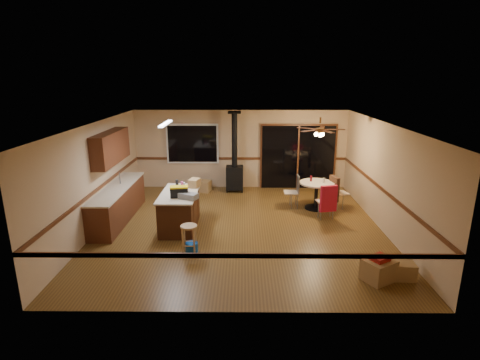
{
  "coord_description": "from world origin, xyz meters",
  "views": [
    {
      "loc": [
        0.08,
        -8.74,
        3.7
      ],
      "look_at": [
        0.0,
        0.3,
        1.15
      ],
      "focal_mm": 28.0,
      "sensor_mm": 36.0,
      "label": 1
    }
  ],
  "objects_px": {
    "kitchen_island": "(180,210)",
    "wood_stove": "(235,169)",
    "bar_stool": "(189,239)",
    "chair_right": "(335,189)",
    "box_corner_a": "(379,270)",
    "box_corner_b": "(404,271)",
    "toolbox_black": "(179,192)",
    "toolbox_grey": "(188,196)",
    "blue_bucket": "(192,247)",
    "box_under_window": "(204,186)",
    "chair_near": "(328,198)",
    "chair_left": "(295,188)",
    "dining_table": "(316,191)"
  },
  "relations": [
    {
      "from": "wood_stove",
      "to": "dining_table",
      "type": "bearing_deg",
      "value": -35.16
    },
    {
      "from": "chair_left",
      "to": "box_corner_a",
      "type": "height_order",
      "value": "chair_left"
    },
    {
      "from": "bar_stool",
      "to": "box_under_window",
      "type": "bearing_deg",
      "value": 91.99
    },
    {
      "from": "chair_near",
      "to": "chair_right",
      "type": "bearing_deg",
      "value": 66.43
    },
    {
      "from": "box_corner_a",
      "to": "wood_stove",
      "type": "bearing_deg",
      "value": 116.84
    },
    {
      "from": "wood_stove",
      "to": "box_under_window",
      "type": "bearing_deg",
      "value": -177.04
    },
    {
      "from": "toolbox_black",
      "to": "kitchen_island",
      "type": "bearing_deg",
      "value": 101.76
    },
    {
      "from": "bar_stool",
      "to": "box_under_window",
      "type": "relative_size",
      "value": 1.4
    },
    {
      "from": "chair_right",
      "to": "dining_table",
      "type": "bearing_deg",
      "value": -179.54
    },
    {
      "from": "toolbox_grey",
      "to": "dining_table",
      "type": "distance_m",
      "value": 3.85
    },
    {
      "from": "toolbox_grey",
      "to": "chair_near",
      "type": "bearing_deg",
      "value": 15.16
    },
    {
      "from": "kitchen_island",
      "to": "toolbox_grey",
      "type": "xyz_separation_m",
      "value": [
        0.3,
        -0.44,
        0.51
      ]
    },
    {
      "from": "dining_table",
      "to": "chair_right",
      "type": "height_order",
      "value": "chair_right"
    },
    {
      "from": "dining_table",
      "to": "chair_right",
      "type": "bearing_deg",
      "value": 0.46
    },
    {
      "from": "chair_near",
      "to": "box_corner_b",
      "type": "bearing_deg",
      "value": -74.62
    },
    {
      "from": "box_under_window",
      "to": "toolbox_black",
      "type": "bearing_deg",
      "value": -93.73
    },
    {
      "from": "chair_right",
      "to": "box_under_window",
      "type": "bearing_deg",
      "value": 157.66
    },
    {
      "from": "box_corner_a",
      "to": "box_corner_b",
      "type": "xyz_separation_m",
      "value": [
        0.5,
        0.07,
        -0.05
      ]
    },
    {
      "from": "kitchen_island",
      "to": "wood_stove",
      "type": "xyz_separation_m",
      "value": [
        1.3,
        3.05,
        0.28
      ]
    },
    {
      "from": "bar_stool",
      "to": "dining_table",
      "type": "xyz_separation_m",
      "value": [
        3.22,
        2.83,
        0.21
      ]
    },
    {
      "from": "chair_right",
      "to": "box_corner_a",
      "type": "relative_size",
      "value": 1.3
    },
    {
      "from": "blue_bucket",
      "to": "dining_table",
      "type": "xyz_separation_m",
      "value": [
        3.18,
        2.78,
        0.42
      ]
    },
    {
      "from": "box_corner_b",
      "to": "chair_left",
      "type": "bearing_deg",
      "value": 111.47
    },
    {
      "from": "kitchen_island",
      "to": "wood_stove",
      "type": "bearing_deg",
      "value": 66.91
    },
    {
      "from": "toolbox_grey",
      "to": "chair_left",
      "type": "xyz_separation_m",
      "value": [
        2.76,
        1.93,
        -0.38
      ]
    },
    {
      "from": "toolbox_black",
      "to": "box_corner_b",
      "type": "bearing_deg",
      "value": -25.0
    },
    {
      "from": "box_corner_b",
      "to": "box_under_window",
      "type": "bearing_deg",
      "value": 128.57
    },
    {
      "from": "bar_stool",
      "to": "chair_right",
      "type": "distance_m",
      "value": 4.7
    },
    {
      "from": "blue_bucket",
      "to": "box_corner_b",
      "type": "bearing_deg",
      "value": -14.04
    },
    {
      "from": "blue_bucket",
      "to": "box_under_window",
      "type": "height_order",
      "value": "box_under_window"
    },
    {
      "from": "toolbox_black",
      "to": "chair_near",
      "type": "distance_m",
      "value": 3.84
    },
    {
      "from": "toolbox_grey",
      "to": "bar_stool",
      "type": "distance_m",
      "value": 1.2
    },
    {
      "from": "box_corner_b",
      "to": "toolbox_grey",
      "type": "bearing_deg",
      "value": 155.23
    },
    {
      "from": "toolbox_black",
      "to": "blue_bucket",
      "type": "relative_size",
      "value": 1.54
    },
    {
      "from": "toolbox_black",
      "to": "chair_right",
      "type": "height_order",
      "value": "toolbox_black"
    },
    {
      "from": "wood_stove",
      "to": "box_corner_a",
      "type": "distance_m",
      "value": 6.23
    },
    {
      "from": "dining_table",
      "to": "chair_near",
      "type": "relative_size",
      "value": 1.39
    },
    {
      "from": "toolbox_black",
      "to": "dining_table",
      "type": "xyz_separation_m",
      "value": [
        3.59,
        1.7,
        -0.48
      ]
    },
    {
      "from": "toolbox_grey",
      "to": "toolbox_black",
      "type": "height_order",
      "value": "toolbox_black"
    },
    {
      "from": "kitchen_island",
      "to": "toolbox_grey",
      "type": "relative_size",
      "value": 3.86
    },
    {
      "from": "wood_stove",
      "to": "chair_left",
      "type": "bearing_deg",
      "value": -41.54
    },
    {
      "from": "kitchen_island",
      "to": "box_under_window",
      "type": "height_order",
      "value": "kitchen_island"
    },
    {
      "from": "blue_bucket",
      "to": "toolbox_black",
      "type": "bearing_deg",
      "value": 110.77
    },
    {
      "from": "wood_stove",
      "to": "chair_right",
      "type": "bearing_deg",
      "value": -29.9
    },
    {
      "from": "kitchen_island",
      "to": "box_under_window",
      "type": "relative_size",
      "value": 3.67
    },
    {
      "from": "chair_near",
      "to": "blue_bucket",
      "type": "bearing_deg",
      "value": -150.18
    },
    {
      "from": "toolbox_black",
      "to": "chair_near",
      "type": "height_order",
      "value": "toolbox_black"
    },
    {
      "from": "chair_near",
      "to": "chair_right",
      "type": "relative_size",
      "value": 1.0
    },
    {
      "from": "blue_bucket",
      "to": "chair_right",
      "type": "distance_m",
      "value": 4.66
    },
    {
      "from": "toolbox_grey",
      "to": "chair_left",
      "type": "distance_m",
      "value": 3.39
    }
  ]
}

